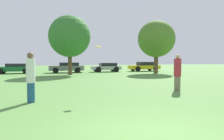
# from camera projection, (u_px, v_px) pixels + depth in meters

# --- Properties ---
(ground_plane) EXTENTS (120.00, 120.00, 0.00)m
(ground_plane) POSITION_uv_depth(u_px,v_px,m) (155.00, 140.00, 3.84)
(ground_plane) COLOR #54843D
(person_thrower) EXTENTS (0.32, 0.32, 1.83)m
(person_thrower) POSITION_uv_depth(u_px,v_px,m) (31.00, 77.00, 7.24)
(person_thrower) COLOR navy
(person_thrower) RESTS_ON ground
(person_catcher) EXTENTS (0.36, 0.36, 1.84)m
(person_catcher) POSITION_uv_depth(u_px,v_px,m) (177.00, 73.00, 10.06)
(person_catcher) COLOR #726651
(person_catcher) RESTS_ON ground
(frisbee) EXTENTS (0.23, 0.23, 0.09)m
(frisbee) POSITION_uv_depth(u_px,v_px,m) (99.00, 46.00, 8.08)
(frisbee) COLOR yellow
(tree_1) EXTENTS (4.41, 4.41, 6.28)m
(tree_1) POSITION_uv_depth(u_px,v_px,m) (70.00, 36.00, 21.05)
(tree_1) COLOR brown
(tree_1) RESTS_ON ground
(tree_2) EXTENTS (4.35, 4.35, 6.23)m
(tree_2) POSITION_uv_depth(u_px,v_px,m) (156.00, 39.00, 23.47)
(tree_2) COLOR brown
(tree_2) RESTS_ON ground
(parked_car_green) EXTENTS (4.18, 1.87, 1.17)m
(parked_car_green) POSITION_uv_depth(u_px,v_px,m) (15.00, 68.00, 23.28)
(parked_car_green) COLOR #196633
(parked_car_green) RESTS_ON ground
(parked_car_grey) EXTENTS (4.21, 1.87, 1.26)m
(parked_car_grey) POSITION_uv_depth(u_px,v_px,m) (67.00, 67.00, 24.76)
(parked_car_grey) COLOR slate
(parked_car_grey) RESTS_ON ground
(parked_car_silver) EXTENTS (3.88, 1.87, 1.19)m
(parked_car_silver) POSITION_uv_depth(u_px,v_px,m) (106.00, 67.00, 26.57)
(parked_car_silver) COLOR #B2B2B7
(parked_car_silver) RESTS_ON ground
(parked_car_yellow) EXTENTS (4.35, 1.92, 1.31)m
(parked_car_yellow) POSITION_uv_depth(u_px,v_px,m) (145.00, 66.00, 28.36)
(parked_car_yellow) COLOR gold
(parked_car_yellow) RESTS_ON ground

